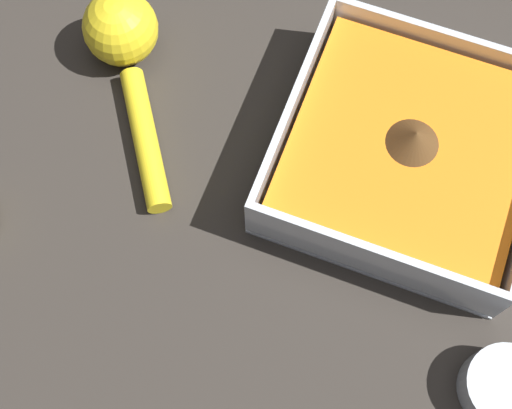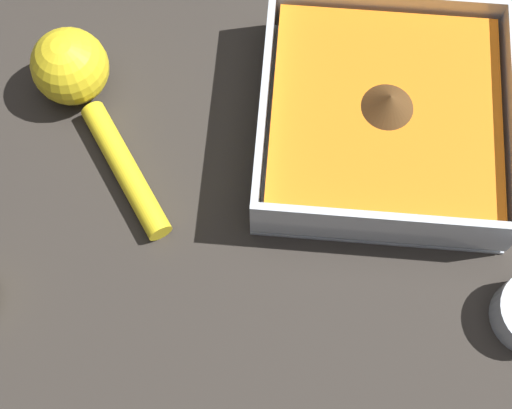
{
  "view_description": "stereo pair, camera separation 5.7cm",
  "coord_description": "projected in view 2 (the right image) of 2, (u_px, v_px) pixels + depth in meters",
  "views": [
    {
      "loc": [
        -0.01,
        -0.23,
        0.56
      ],
      "look_at": [
        -0.08,
        -0.04,
        0.03
      ],
      "focal_mm": 50.0,
      "sensor_mm": 36.0,
      "label": 1
    },
    {
      "loc": [
        -0.07,
        -0.25,
        0.56
      ],
      "look_at": [
        -0.08,
        -0.04,
        0.03
      ],
      "focal_mm": 50.0,
      "sensor_mm": 36.0,
      "label": 2
    }
  ],
  "objects": [
    {
      "name": "square_dish",
      "position": [
        383.0,
        119.0,
        0.6
      ],
      "size": [
        0.21,
        0.21,
        0.06
      ],
      "color": "silver",
      "rests_on": "ground_plane"
    },
    {
      "name": "ground_plane",
      "position": [
        359.0,
        180.0,
        0.61
      ],
      "size": [
        4.0,
        4.0,
        0.0
      ],
      "primitive_type": "plane",
      "color": "#332D28"
    },
    {
      "name": "lemon_squeezer",
      "position": [
        79.0,
        83.0,
        0.61
      ],
      "size": [
        0.14,
        0.18,
        0.07
      ],
      "rotation": [
        0.0,
        0.0,
        2.17
      ],
      "color": "yellow",
      "rests_on": "ground_plane"
    }
  ]
}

